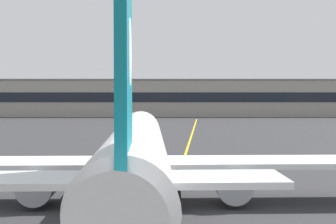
{
  "coord_description": "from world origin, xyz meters",
  "views": [
    {
      "loc": [
        -1.56,
        -20.41,
        7.37
      ],
      "look_at": [
        -1.32,
        17.01,
        5.91
      ],
      "focal_mm": 56.75,
      "sensor_mm": 36.0,
      "label": 1
    }
  ],
  "objects": [
    {
      "name": "safety_cone_by_nose_gear",
      "position": [
        -1.48,
        30.34,
        0.26
      ],
      "size": [
        0.44,
        0.44,
        0.55
      ],
      "color": "orange",
      "rests_on": "ground"
    },
    {
      "name": "taxiway_centreline",
      "position": [
        0.0,
        30.0,
        0.0
      ],
      "size": [
        14.19,
        179.49,
        0.01
      ],
      "primitive_type": "cube",
      "rotation": [
        0.0,
        0.0,
        -0.08
      ],
      "color": "yellow",
      "rests_on": "ground"
    },
    {
      "name": "terminal_building",
      "position": [
        1.73,
        137.05,
        5.48
      ],
      "size": [
        127.15,
        12.4,
        10.94
      ],
      "color": "#9E998E",
      "rests_on": "ground"
    },
    {
      "name": "airliner_foreground",
      "position": [
        -3.42,
        13.83,
        3.37
      ],
      "size": [
        32.12,
        41.48,
        11.65
      ],
      "color": "white",
      "rests_on": "ground"
    }
  ]
}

